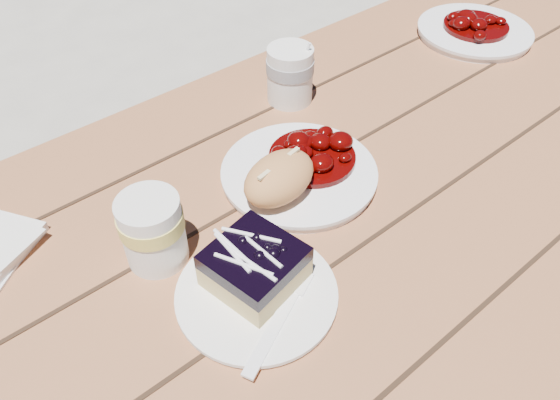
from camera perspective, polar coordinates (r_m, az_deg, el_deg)
picnic_table at (r=0.87m, az=1.06°, el=-10.38°), size 2.00×1.55×0.75m
main_plate at (r=0.81m, az=2.00°, el=2.71°), size 0.23×0.23×0.02m
goulash_stew at (r=0.81m, az=3.41°, el=5.32°), size 0.13×0.13×0.04m
bread_roll at (r=0.75m, az=-0.09°, el=2.33°), size 0.13×0.10×0.06m
dessert_plate at (r=0.67m, az=-2.46°, el=-9.85°), size 0.19×0.19×0.01m
blueberry_cake at (r=0.66m, az=-2.66°, el=-6.92°), size 0.12×0.12×0.06m
fork_dessert at (r=0.63m, az=-0.80°, el=-13.52°), size 0.16×0.09×0.00m
coffee_cup at (r=0.96m, az=1.05°, el=12.94°), size 0.08×0.08×0.10m
second_plate at (r=1.24m, az=19.62°, el=16.19°), size 0.23×0.23×0.02m
second_stew at (r=1.23m, az=19.96°, el=17.36°), size 0.13×0.13×0.04m
second_cup at (r=0.69m, az=-13.14°, el=-3.14°), size 0.08×0.08×0.10m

